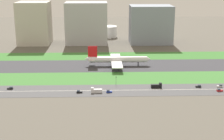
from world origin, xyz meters
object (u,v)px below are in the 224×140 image
object	(u,v)px
airliner	(117,60)
hangar_building	(87,23)
car_2	(79,92)
car_4	(109,91)
fuel_tank_west	(108,32)
car_0	(220,86)
office_tower	(151,24)
traffic_light	(116,80)
truck_0	(157,86)
truck_1	(96,91)
car_5	(10,88)
terminal_building	(34,23)
car_3	(199,86)
car_6	(219,90)

from	to	relation	value
airliner	hangar_building	xyz separation A→B (m)	(-33.72, 114.00, 20.23)
car_2	car_4	size ratio (longest dim) A/B	1.00
car_4	fuel_tank_west	size ratio (longest dim) A/B	0.18
car_0	office_tower	bearing A→B (deg)	99.31
fuel_tank_west	traffic_light	bearing A→B (deg)	-89.57
airliner	fuel_tank_west	size ratio (longest dim) A/B	2.63
airliner	truck_0	size ratio (longest dim) A/B	7.74
fuel_tank_west	car_4	bearing A→B (deg)	-91.10
truck_1	hangar_building	xyz separation A→B (m)	(-14.88, 192.00, 24.79)
truck_1	car_5	world-z (taller)	truck_1
car_4	terminal_building	xyz separation A→B (m)	(-91.21, 192.00, 25.86)
traffic_light	car_3	bearing A→B (deg)	-6.99
airliner	office_tower	size ratio (longest dim) A/B	1.21
car_2	truck_1	xyz separation A→B (m)	(12.88, -0.00, 0.75)
truck_0	hangar_building	size ratio (longest dim) A/B	0.16
car_5	truck_0	bearing A→B (deg)	-0.00
car_5	fuel_tank_west	bearing A→B (deg)	70.32
office_tower	fuel_tank_west	world-z (taller)	office_tower
car_4	hangar_building	bearing A→B (deg)	-82.74
car_0	hangar_building	distance (m)	215.65
car_2	car_0	size ratio (longest dim) A/B	1.00
airliner	fuel_tank_west	distance (m)	159.08
hangar_building	car_2	bearing A→B (deg)	-89.40
airliner	terminal_building	bearing A→B (deg)	131.39
car_5	office_tower	bearing A→B (deg)	53.40
car_0	office_tower	xyz separation A→B (m)	(-29.83, 182.00, 23.34)
office_tower	airliner	bearing A→B (deg)	-113.38
car_3	car_2	bearing A→B (deg)	-173.92
car_2	terminal_building	distance (m)	205.57
car_2	office_tower	bearing A→B (deg)	-112.87
car_2	truck_1	bearing A→B (deg)	180.00
airliner	car_2	distance (m)	84.37
car_0	terminal_building	xyz separation A→B (m)	(-179.57, 182.00, 25.86)
car_4	fuel_tank_west	distance (m)	237.14
truck_0	terminal_building	distance (m)	224.56
airliner	truck_1	xyz separation A→B (m)	(-18.84, -78.00, -4.56)
car_2	office_tower	size ratio (longest dim) A/B	0.08
car_6	terminal_building	distance (m)	261.63
airliner	traffic_light	world-z (taller)	airliner
terminal_building	office_tower	distance (m)	149.77
car_3	office_tower	bearing A→B (deg)	94.03
car_0	traffic_light	size ratio (longest dim) A/B	0.61
car_2	traffic_light	bearing A→B (deg)	-147.87
car_6	fuel_tank_west	xyz separation A→B (m)	(-80.07, 237.00, 6.90)
car_3	truck_1	bearing A→B (deg)	-172.96
car_5	terminal_building	world-z (taller)	terminal_building
car_6	terminal_building	bearing A→B (deg)	-47.52
airliner	traffic_light	distance (m)	60.11
car_6	traffic_light	xyz separation A→B (m)	(-78.44, 17.99, 3.37)
fuel_tank_west	car_5	bearing A→B (deg)	-109.68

